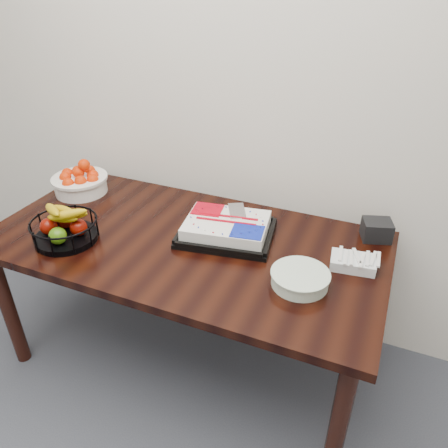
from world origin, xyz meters
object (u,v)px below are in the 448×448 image
at_px(fruit_basket, 65,228).
at_px(tangerine_bowl, 80,179).
at_px(table, 185,255).
at_px(plate_stack, 300,279).
at_px(napkin_box, 377,230).
at_px(cake_tray, 227,228).

bearing_deg(fruit_basket, tangerine_bowl, 120.93).
height_order(table, tangerine_bowl, tangerine_bowl).
bearing_deg(plate_stack, tangerine_bowl, 166.47).
relative_size(table, napkin_box, 14.29).
distance_m(cake_tray, napkin_box, 0.68).
bearing_deg(cake_tray, fruit_basket, -154.11).
xyz_separation_m(table, plate_stack, (0.57, -0.11, 0.11)).
relative_size(tangerine_bowl, fruit_basket, 1.00).
bearing_deg(cake_tray, plate_stack, -28.24).
bearing_deg(plate_stack, cake_tray, 151.76).
height_order(table, cake_tray, cake_tray).
height_order(plate_stack, napkin_box, napkin_box).
relative_size(cake_tray, fruit_basket, 1.59).
height_order(tangerine_bowl, napkin_box, tangerine_bowl).
bearing_deg(napkin_box, table, -156.37).
xyz_separation_m(table, cake_tray, (0.17, 0.10, 0.13)).
distance_m(fruit_basket, plate_stack, 1.06).
relative_size(tangerine_bowl, napkin_box, 2.36).
xyz_separation_m(cake_tray, tangerine_bowl, (-0.90, 0.10, 0.04)).
distance_m(table, cake_tray, 0.23).
bearing_deg(tangerine_bowl, napkin_box, 5.47).
distance_m(plate_stack, napkin_box, 0.52).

